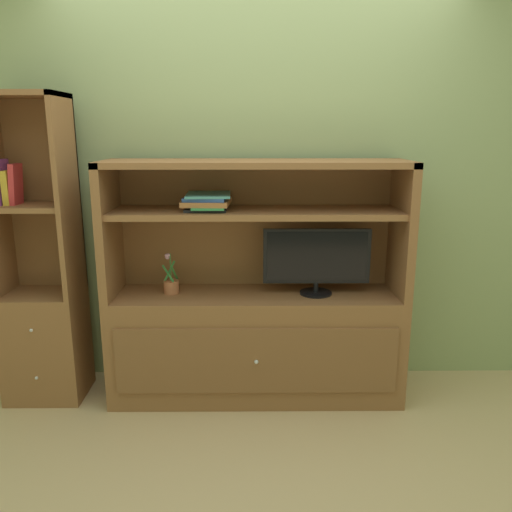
{
  "coord_description": "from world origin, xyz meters",
  "views": [
    {
      "loc": [
        -0.03,
        -2.6,
        1.64
      ],
      "look_at": [
        0.0,
        0.35,
        0.92
      ],
      "focal_mm": 36.0,
      "sensor_mm": 36.0,
      "label": 1
    }
  ],
  "objects_px": {
    "upright_book_row": "(8,184)",
    "media_console": "(256,322)",
    "potted_plant": "(171,284)",
    "magazine_stack": "(207,201)",
    "bookshelf_tall": "(43,303)",
    "tv_monitor": "(317,259)"
  },
  "relations": [
    {
      "from": "media_console",
      "to": "magazine_stack",
      "type": "bearing_deg",
      "value": -179.9
    },
    {
      "from": "magazine_stack",
      "to": "bookshelf_tall",
      "type": "xyz_separation_m",
      "value": [
        -1.03,
        0.01,
        -0.63
      ]
    },
    {
      "from": "media_console",
      "to": "upright_book_row",
      "type": "distance_m",
      "value": 1.67
    },
    {
      "from": "potted_plant",
      "to": "upright_book_row",
      "type": "bearing_deg",
      "value": -179.12
    },
    {
      "from": "magazine_stack",
      "to": "bookshelf_tall",
      "type": "bearing_deg",
      "value": 179.7
    },
    {
      "from": "media_console",
      "to": "upright_book_row",
      "type": "bearing_deg",
      "value": -179.82
    },
    {
      "from": "media_console",
      "to": "potted_plant",
      "type": "xyz_separation_m",
      "value": [
        -0.52,
        0.01,
        0.24
      ]
    },
    {
      "from": "magazine_stack",
      "to": "bookshelf_tall",
      "type": "relative_size",
      "value": 0.18
    },
    {
      "from": "media_console",
      "to": "tv_monitor",
      "type": "distance_m",
      "value": 0.55
    },
    {
      "from": "media_console",
      "to": "upright_book_row",
      "type": "xyz_separation_m",
      "value": [
        -1.44,
        -0.0,
        0.85
      ]
    },
    {
      "from": "potted_plant",
      "to": "bookshelf_tall",
      "type": "distance_m",
      "value": 0.8
    },
    {
      "from": "potted_plant",
      "to": "bookshelf_tall",
      "type": "xyz_separation_m",
      "value": [
        -0.8,
        -0.0,
        -0.11
      ]
    },
    {
      "from": "media_console",
      "to": "bookshelf_tall",
      "type": "relative_size",
      "value": 0.97
    },
    {
      "from": "magazine_stack",
      "to": "bookshelf_tall",
      "type": "distance_m",
      "value": 1.21
    },
    {
      "from": "upright_book_row",
      "to": "media_console",
      "type": "bearing_deg",
      "value": 0.18
    },
    {
      "from": "potted_plant",
      "to": "magazine_stack",
      "type": "relative_size",
      "value": 0.76
    },
    {
      "from": "media_console",
      "to": "magazine_stack",
      "type": "height_order",
      "value": "media_console"
    },
    {
      "from": "potted_plant",
      "to": "tv_monitor",
      "type": "bearing_deg",
      "value": -1.39
    },
    {
      "from": "bookshelf_tall",
      "to": "magazine_stack",
      "type": "bearing_deg",
      "value": -0.3
    },
    {
      "from": "tv_monitor",
      "to": "potted_plant",
      "type": "distance_m",
      "value": 0.9
    },
    {
      "from": "media_console",
      "to": "upright_book_row",
      "type": "relative_size",
      "value": 6.87
    },
    {
      "from": "media_console",
      "to": "potted_plant",
      "type": "height_order",
      "value": "media_console"
    }
  ]
}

